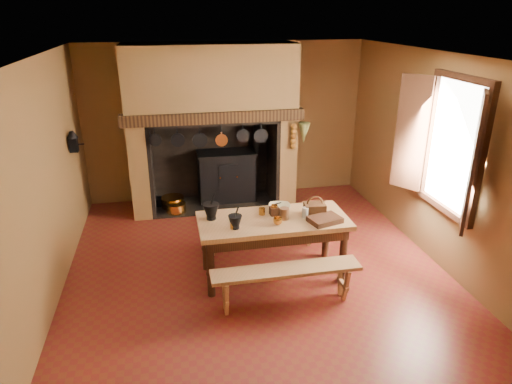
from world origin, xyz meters
TOP-DOWN VIEW (x-y plane):
  - floor at (0.00, 0.00)m, footprint 5.50×5.50m
  - ceiling at (0.00, 0.00)m, footprint 5.50×5.50m
  - back_wall at (0.00, 2.75)m, footprint 5.00×0.02m
  - wall_left at (-2.50, 0.00)m, footprint 0.02×5.50m
  - wall_right at (2.50, 0.00)m, footprint 0.02×5.50m
  - wall_front at (0.00, -2.75)m, footprint 5.00×0.02m
  - chimney_breast at (-0.30, 2.31)m, footprint 2.95×0.96m
  - iron_range at (-0.04, 2.45)m, footprint 1.12×0.55m
  - hearth_pans at (-1.05, 2.22)m, footprint 0.51×0.62m
  - hanging_pans at (-0.34, 1.81)m, footprint 1.92×0.29m
  - onion_string at (1.00, 1.79)m, footprint 0.12×0.10m
  - herb_bunch at (1.18, 1.79)m, footprint 0.20×0.20m
  - window at (2.35, -0.40)m, footprint 0.39×1.75m
  - wall_coffee_mill at (-2.42, 1.55)m, footprint 0.23×0.16m
  - work_table at (0.18, -0.22)m, footprint 1.90×0.85m
  - bench_front at (0.18, -0.90)m, footprint 1.77×0.31m
  - bench_back at (0.18, 0.51)m, footprint 1.77×0.31m
  - mortar_large at (-0.59, -0.08)m, footprint 0.21×0.21m
  - mortar_small at (-0.33, -0.40)m, footprint 0.17×0.17m
  - coffee_grinder at (0.22, -0.11)m, footprint 0.15×0.12m
  - brass_mug_a at (-0.36, -0.40)m, footprint 0.08×0.08m
  - brass_mug_b at (0.07, -0.07)m, footprint 0.08×0.08m
  - mixing_bowl at (0.33, 0.02)m, footprint 0.34×0.34m
  - stoneware_crock at (0.32, -0.26)m, footprint 0.15×0.15m
  - glass_jar at (0.59, -0.27)m, footprint 0.10×0.10m
  - wicker_basket at (0.74, -0.20)m, footprint 0.29×0.22m
  - wooden_tray at (0.79, -0.45)m, footprint 0.45×0.37m
  - brass_cup at (0.20, -0.39)m, footprint 0.13×0.13m

SIDE VIEW (x-z plane):
  - floor at x=0.00m, z-range 0.00..0.00m
  - hearth_pans at x=-1.05m, z-range -0.01..0.19m
  - bench_front at x=0.18m, z-range 0.12..0.62m
  - bench_back at x=0.18m, z-range 0.12..0.62m
  - iron_range at x=-0.04m, z-range -0.32..1.28m
  - work_table at x=0.18m, z-range 0.28..1.11m
  - wooden_tray at x=0.79m, z-range 0.83..0.89m
  - mixing_bowl at x=0.33m, z-range 0.83..0.90m
  - brass_mug_a at x=-0.36m, z-range 0.83..0.91m
  - brass_cup at x=0.20m, z-range 0.83..0.91m
  - brass_mug_b at x=0.07m, z-range 0.83..0.92m
  - coffee_grinder at x=0.22m, z-range 0.80..0.98m
  - glass_jar at x=0.59m, z-range 0.83..0.96m
  - stoneware_crock at x=0.32m, z-range 0.83..0.98m
  - wicker_basket at x=0.74m, z-range 0.78..1.04m
  - mortar_small at x=-0.33m, z-range 0.78..1.07m
  - mortar_large at x=-0.59m, z-range 0.77..1.12m
  - onion_string at x=1.00m, z-range 1.10..1.56m
  - hanging_pans at x=-0.34m, z-range 1.23..1.50m
  - herb_bunch at x=1.18m, z-range 1.21..1.56m
  - back_wall at x=0.00m, z-range 0.00..2.80m
  - wall_left at x=-2.50m, z-range 0.00..2.80m
  - wall_right at x=2.50m, z-range 0.00..2.80m
  - wall_front at x=0.00m, z-range 0.00..2.80m
  - wall_coffee_mill at x=-2.42m, z-range 1.36..1.67m
  - window at x=2.35m, z-range 0.82..2.58m
  - chimney_breast at x=-0.30m, z-range 0.41..3.21m
  - ceiling at x=0.00m, z-range 2.80..2.80m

